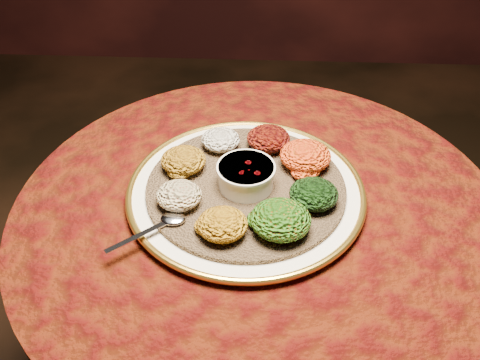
{
  "coord_description": "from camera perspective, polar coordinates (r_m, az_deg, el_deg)",
  "views": [
    {
      "loc": [
        -0.0,
        -0.76,
        1.44
      ],
      "look_at": [
        -0.04,
        0.04,
        0.76
      ],
      "focal_mm": 40.0,
      "sensor_mm": 36.0,
      "label": 1
    }
  ],
  "objects": [
    {
      "name": "portion_ayib",
      "position": [
        1.13,
        -2.09,
        4.31
      ],
      "size": [
        0.08,
        0.08,
        0.04
      ],
      "primitive_type": "ellipsoid",
      "color": "silver",
      "rests_on": "injera"
    },
    {
      "name": "portion_gomen",
      "position": [
        1.0,
        7.88,
        -1.48
      ],
      "size": [
        0.09,
        0.09,
        0.04
      ],
      "primitive_type": "ellipsoid",
      "color": "black",
      "rests_on": "injera"
    },
    {
      "name": "portion_kik",
      "position": [
        0.93,
        -1.89,
        -4.74
      ],
      "size": [
        0.09,
        0.09,
        0.04
      ],
      "primitive_type": "ellipsoid",
      "color": "#A6730E",
      "rests_on": "injera"
    },
    {
      "name": "portion_tikil",
      "position": [
        1.08,
        6.98,
        2.57
      ],
      "size": [
        0.1,
        0.1,
        0.05
      ],
      "primitive_type": "ellipsoid",
      "color": "#BD7B0F",
      "rests_on": "injera"
    },
    {
      "name": "injera",
      "position": [
        1.05,
        0.63,
        -0.79
      ],
      "size": [
        0.47,
        0.47,
        0.01
      ],
      "primitive_type": "cylinder",
      "rotation": [
        0.0,
        0.0,
        -0.24
      ],
      "color": "brown",
      "rests_on": "platter"
    },
    {
      "name": "table",
      "position": [
        1.17,
        1.85,
        -9.18
      ],
      "size": [
        0.96,
        0.96,
        0.73
      ],
      "color": "black",
      "rests_on": "ground"
    },
    {
      "name": "portion_timatim",
      "position": [
        1.0,
        -6.53,
        -1.63
      ],
      "size": [
        0.09,
        0.08,
        0.04
      ],
      "primitive_type": "ellipsoid",
      "color": "maroon",
      "rests_on": "injera"
    },
    {
      "name": "portion_kitfo",
      "position": [
        1.13,
        3.05,
        4.46
      ],
      "size": [
        0.09,
        0.09,
        0.04
      ],
      "primitive_type": "ellipsoid",
      "color": "black",
      "rests_on": "injera"
    },
    {
      "name": "spoon",
      "position": [
        0.97,
        -7.7,
        -4.39
      ],
      "size": [
        0.13,
        0.11,
        0.01
      ],
      "rotation": [
        0.0,
        0.0,
        -2.45
      ],
      "color": "silver",
      "rests_on": "injera"
    },
    {
      "name": "portion_shiro",
      "position": [
        1.07,
        -6.05,
        2.11
      ],
      "size": [
        0.09,
        0.09,
        0.04
      ],
      "primitive_type": "ellipsoid",
      "color": "#956712",
      "rests_on": "injera"
    },
    {
      "name": "stew_bowl",
      "position": [
        1.02,
        0.64,
        0.57
      ],
      "size": [
        0.11,
        0.11,
        0.05
      ],
      "color": "silver",
      "rests_on": "injera"
    },
    {
      "name": "portion_mixveg",
      "position": [
        0.94,
        4.35,
        -4.23
      ],
      "size": [
        0.11,
        0.1,
        0.05
      ],
      "primitive_type": "ellipsoid",
      "color": "#AD3A0B",
      "rests_on": "injera"
    },
    {
      "name": "platter",
      "position": [
        1.05,
        0.63,
        -1.23
      ],
      "size": [
        0.52,
        0.52,
        0.02
      ],
      "rotation": [
        0.0,
        0.0,
        -0.18
      ],
      "color": "silver",
      "rests_on": "table"
    }
  ]
}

